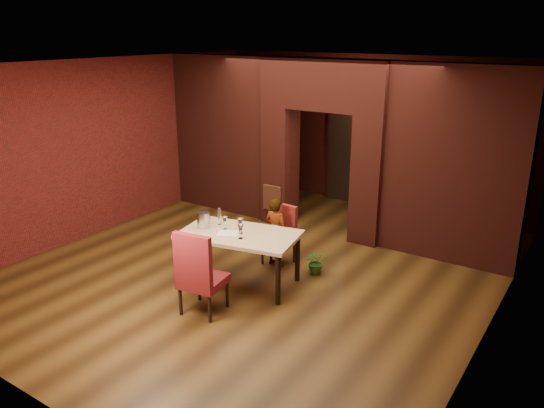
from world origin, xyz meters
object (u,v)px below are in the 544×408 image
(wine_glass_a, at_px, (225,223))
(water_bottle, at_px, (219,216))
(wine_glass_b, at_px, (240,226))
(dining_table, at_px, (240,258))
(wine_bucket, at_px, (204,220))
(chair_far, at_px, (278,236))
(chair_near, at_px, (203,271))
(wine_glass_c, at_px, (241,232))
(person_seated, at_px, (276,232))
(potted_plant, at_px, (316,262))

(wine_glass_a, relative_size, water_bottle, 0.74)
(wine_glass_b, relative_size, water_bottle, 0.86)
(dining_table, height_order, wine_bucket, wine_bucket)
(wine_glass_a, distance_m, wine_glass_b, 0.30)
(wine_bucket, relative_size, water_bottle, 0.90)
(dining_table, relative_size, wine_bucket, 7.20)
(wine_bucket, bearing_deg, wine_glass_a, 19.27)
(wine_glass_b, bearing_deg, chair_far, 85.83)
(chair_near, bearing_deg, wine_glass_c, -101.75)
(chair_near, height_order, wine_glass_a, chair_near)
(person_seated, height_order, wine_bucket, person_seated)
(chair_far, xyz_separation_m, chair_near, (0.01, -1.87, 0.11))
(wine_glass_a, bearing_deg, water_bottle, 149.26)
(chair_far, relative_size, person_seated, 0.85)
(wine_glass_c, bearing_deg, person_seated, 93.03)
(person_seated, relative_size, potted_plant, 2.92)
(person_seated, bearing_deg, wine_glass_b, 90.32)
(wine_glass_c, height_order, wine_bucket, wine_bucket)
(wine_glass_a, xyz_separation_m, wine_glass_c, (0.42, -0.16, 0.01))
(chair_near, bearing_deg, wine_glass_a, -77.05)
(wine_glass_c, relative_size, wine_bucket, 0.89)
(chair_far, distance_m, person_seated, 0.11)
(wine_glass_b, bearing_deg, wine_glass_a, 178.13)
(potted_plant, bearing_deg, chair_far, -178.84)
(chair_near, relative_size, potted_plant, 3.07)
(dining_table, distance_m, chair_far, 0.93)
(water_bottle, bearing_deg, potted_plant, 32.32)
(wine_glass_a, relative_size, potted_plant, 0.51)
(wine_bucket, relative_size, potted_plant, 0.62)
(person_seated, xyz_separation_m, potted_plant, (0.71, 0.08, -0.38))
(chair_far, relative_size, potted_plant, 2.48)
(wine_glass_b, distance_m, water_bottle, 0.52)
(wine_glass_a, bearing_deg, chair_near, -68.62)
(wine_glass_b, xyz_separation_m, water_bottle, (-0.50, 0.13, 0.02))
(wine_bucket, distance_m, water_bottle, 0.26)
(dining_table, bearing_deg, wine_glass_b, -27.03)
(person_seated, height_order, wine_glass_a, person_seated)
(person_seated, bearing_deg, chair_near, 95.07)
(chair_near, xyz_separation_m, water_bottle, (-0.58, 1.07, 0.35))
(chair_near, height_order, person_seated, chair_near)
(chair_near, relative_size, wine_glass_c, 5.59)
(chair_far, relative_size, water_bottle, 3.62)
(wine_bucket, bearing_deg, wine_glass_c, -3.92)
(wine_glass_b, bearing_deg, chair_near, -85.40)
(person_seated, distance_m, wine_bucket, 1.23)
(person_seated, height_order, potted_plant, person_seated)
(dining_table, height_order, chair_far, chair_far)
(dining_table, xyz_separation_m, wine_bucket, (-0.59, -0.11, 0.53))
(wine_glass_c, bearing_deg, wine_glass_b, 128.29)
(dining_table, distance_m, wine_glass_a, 0.57)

